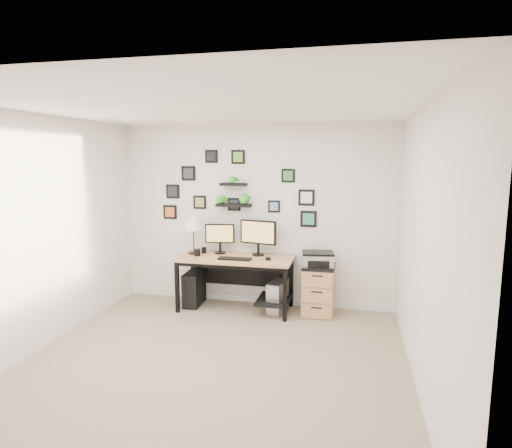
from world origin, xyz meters
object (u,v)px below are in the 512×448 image
(table_lamp, at_px, (193,225))
(file_cabinet, at_px, (318,290))
(desk, at_px, (239,266))
(pc_tower_grey, at_px, (278,296))
(printer, at_px, (318,259))
(monitor_right, at_px, (258,235))
(monitor_left, at_px, (220,236))
(mug, at_px, (197,252))
(pc_tower_black, at_px, (194,288))

(table_lamp, xyz_separation_m, file_cabinet, (1.80, -0.01, -0.84))
(desk, xyz_separation_m, pc_tower_grey, (0.56, 0.01, -0.41))
(pc_tower_grey, bearing_deg, printer, 6.04)
(monitor_right, relative_size, table_lamp, 1.03)
(desk, relative_size, monitor_left, 3.70)
(monitor_left, relative_size, table_lamp, 0.82)
(table_lamp, height_order, mug, table_lamp)
(desk, relative_size, pc_tower_grey, 3.48)
(monitor_right, bearing_deg, monitor_left, -179.91)
(desk, distance_m, table_lamp, 0.88)
(pc_tower_grey, height_order, file_cabinet, file_cabinet)
(monitor_right, bearing_deg, pc_tower_black, -171.49)
(mug, relative_size, printer, 0.22)
(mug, xyz_separation_m, file_cabinet, (1.70, 0.12, -0.46))
(file_cabinet, bearing_deg, table_lamp, 179.60)
(desk, bearing_deg, pc_tower_black, 178.09)
(monitor_left, bearing_deg, mug, -140.56)
(monitor_right, distance_m, pc_tower_black, 1.24)
(table_lamp, distance_m, pc_tower_grey, 1.57)
(monitor_left, height_order, monitor_right, monitor_right)
(desk, height_order, monitor_right, monitor_right)
(pc_tower_black, bearing_deg, monitor_right, 5.79)
(file_cabinet, relative_size, printer, 1.46)
(table_lamp, bearing_deg, pc_tower_grey, -2.99)
(monitor_left, bearing_deg, desk, -26.66)
(pc_tower_grey, bearing_deg, file_cabinet, 5.39)
(monitor_left, xyz_separation_m, pc_tower_grey, (0.88, -0.15, -0.79))
(monitor_left, distance_m, file_cabinet, 1.58)
(table_lamp, distance_m, file_cabinet, 1.99)
(monitor_left, bearing_deg, table_lamp, -166.33)
(table_lamp, bearing_deg, monitor_right, 5.54)
(mug, height_order, file_cabinet, mug)
(monitor_left, relative_size, file_cabinet, 0.65)
(monitor_right, bearing_deg, table_lamp, -174.46)
(desk, xyz_separation_m, file_cabinet, (1.11, 0.06, -0.29))
(pc_tower_black, height_order, file_cabinet, file_cabinet)
(monitor_right, xyz_separation_m, pc_tower_black, (-0.92, -0.14, -0.81))
(monitor_right, xyz_separation_m, file_cabinet, (0.87, -0.10, -0.72))
(monitor_left, relative_size, pc_tower_black, 0.89)
(printer, bearing_deg, table_lamp, 179.75)
(mug, relative_size, pc_tower_grey, 0.22)
(pc_tower_black, distance_m, file_cabinet, 1.80)
(pc_tower_grey, bearing_deg, monitor_left, 170.02)
(monitor_left, bearing_deg, monitor_right, 0.09)
(monitor_left, height_order, mug, monitor_left)
(pc_tower_grey, distance_m, file_cabinet, 0.57)
(monitor_left, height_order, pc_tower_black, monitor_left)
(monitor_right, xyz_separation_m, printer, (0.85, -0.10, -0.28))
(monitor_right, xyz_separation_m, mug, (-0.83, -0.22, -0.25))
(printer, bearing_deg, file_cabinet, -14.39)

